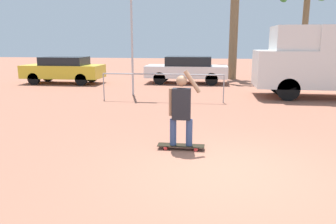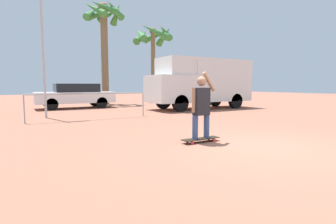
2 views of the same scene
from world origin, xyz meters
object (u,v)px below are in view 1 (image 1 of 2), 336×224
at_px(skateboard, 181,146).
at_px(parked_car_yellow, 64,69).
at_px(person_skateboarder, 181,107).
at_px(parked_car_white, 187,69).
at_px(flagpole, 133,15).

height_order(skateboard, parked_car_yellow, parked_car_yellow).
height_order(person_skateboarder, parked_car_white, person_skateboarder).
bearing_deg(flagpole, skateboard, -68.90).
bearing_deg(person_skateboarder, skateboard, 0.00).
bearing_deg(parked_car_white, person_skateboarder, -86.09).
distance_m(skateboard, person_skateboarder, 0.86).
relative_size(parked_car_white, parked_car_yellow, 1.04).
relative_size(skateboard, flagpole, 0.17).
height_order(person_skateboarder, parked_car_yellow, person_skateboarder).
distance_m(skateboard, flagpole, 8.35).
relative_size(person_skateboarder, parked_car_yellow, 0.38).
bearing_deg(parked_car_white, parked_car_yellow, -171.32).
xyz_separation_m(person_skateboarder, parked_car_yellow, (-7.56, 10.48, -0.16)).
xyz_separation_m(skateboard, parked_car_white, (-0.79, 11.52, 0.71)).
xyz_separation_m(person_skateboarder, parked_car_white, (-0.79, 11.52, -0.15)).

